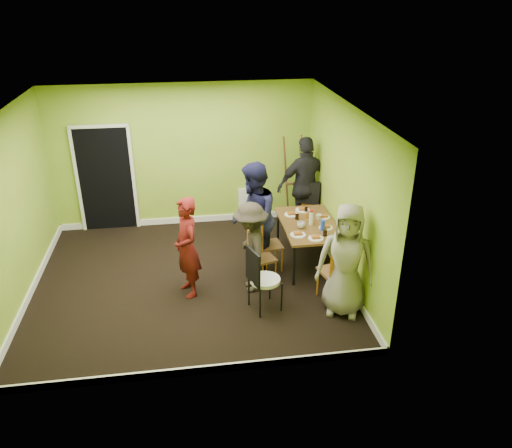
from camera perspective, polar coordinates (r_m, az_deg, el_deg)
The scene contains 28 objects.
ground at distance 8.32m, azimuth -7.42°, elevation -6.34°, with size 5.00×5.00×0.00m, color black.
room_walls at distance 7.89m, azimuth -8.00°, elevation -0.09°, with size 5.04×4.54×2.82m.
dining_table at distance 8.48m, azimuth 6.03°, elevation -0.25°, with size 0.90×1.50×0.75m.
chair_left_far at distance 8.31m, azimuth 1.07°, elevation -1.95°, with size 0.44×0.44×0.94m.
chair_left_near at distance 7.95m, azimuth 0.28°, elevation -3.52°, with size 0.47×0.47×0.89m.
chair_back_end at distance 9.43m, azimuth 5.91°, elevation 2.92°, with size 0.61×0.65×1.08m.
chair_front_end at distance 7.52m, azimuth 9.38°, elevation -5.08°, with size 0.51×0.51×1.04m.
chair_bentwood at distance 7.26m, azimuth 0.56°, elevation -6.02°, with size 0.51×0.50×1.03m.
easel at distance 9.76m, azimuth 4.98°, elevation 4.87°, with size 0.76×0.71×1.89m.
plate_near_left at distance 8.74m, azimuth 4.06°, elevation 1.08°, with size 0.24×0.24×0.01m, color white.
plate_near_right at distance 8.04m, azimuth 4.82°, elevation -1.24°, with size 0.25×0.25×0.01m, color white.
plate_far_back at distance 8.94m, azimuth 5.35°, elevation 1.60°, with size 0.26×0.26×0.01m, color white.
plate_far_front at distance 7.96m, azimuth 6.85°, elevation -1.63°, with size 0.24×0.24×0.01m, color white.
plate_wall_back at distance 8.70m, azimuth 7.74°, elevation 0.78°, with size 0.22×0.22×0.01m, color white.
plate_wall_front at distance 8.33m, azimuth 7.99°, elevation -0.41°, with size 0.23×0.23×0.01m, color white.
thermos at distance 8.38m, azimuth 6.32°, elevation 0.68°, with size 0.07×0.07×0.23m, color white.
blue_bottle at distance 8.21m, azimuth 7.62°, elevation -0.15°, with size 0.07×0.07×0.18m, color blue.
orange_bottle at distance 8.64m, azimuth 5.72°, elevation 0.96°, with size 0.04×0.04×0.08m, color orange.
glass_mid at distance 8.58m, azimuth 4.69°, elevation 0.84°, with size 0.06×0.06×0.09m, color black.
glass_back at distance 8.87m, azimuth 5.75°, elevation 1.65°, with size 0.06×0.06×0.09m, color black.
glass_front at distance 8.05m, azimuth 7.89°, elevation -1.01°, with size 0.07×0.07×0.11m, color black.
cup_a at distance 8.27m, azimuth 5.15°, elevation -0.11°, with size 0.13×0.13×0.10m, color white.
cup_b at distance 8.60m, azimuth 7.16°, elevation 0.81°, with size 0.10×0.10×0.09m, color white.
person_standing at distance 7.61m, azimuth -7.90°, elevation -2.68°, with size 0.58×0.38×1.60m, color #5A110F.
person_left_far at distance 8.12m, azimuth -0.28°, elevation 0.59°, with size 0.92×0.71×1.88m, color #161738.
person_left_near at distance 7.67m, azimuth -0.60°, elevation -2.71°, with size 0.95×0.55×1.47m, color black.
person_back_end at distance 9.50m, azimuth 5.70°, elevation 4.34°, with size 1.11×0.46×1.90m, color black.
person_front_end at distance 7.20m, azimuth 10.27°, elevation -4.12°, with size 0.84×0.54×1.71m, color gray.
Camera 1 is at (0.03, -7.08, 4.37)m, focal length 35.00 mm.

